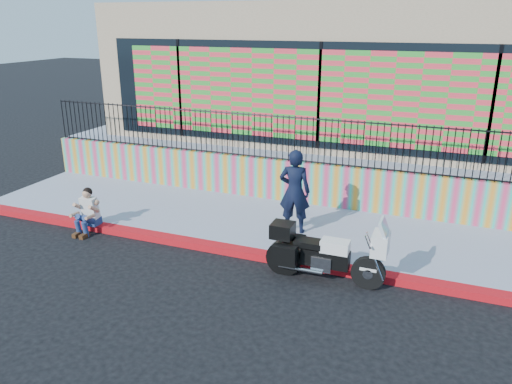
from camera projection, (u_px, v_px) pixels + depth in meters
The scene contains 10 objects.
ground at pixel (264, 259), 10.51m from camera, with size 90.00×90.00×0.00m, color black.
red_curb at pixel (264, 256), 10.48m from camera, with size 16.00×0.30×0.15m, color #AF0C15.
sidewalk at pixel (288, 227), 11.93m from camera, with size 16.00×3.00×0.15m, color #9AA0B9.
mural_wall at pixel (307, 183), 13.14m from camera, with size 16.00×0.20×1.10m, color #DE3A69.
metal_fence at pixel (309, 140), 12.76m from camera, with size 15.80×0.04×1.20m, color black, non-canonical shape.
elevated_platform at pixel (347, 143), 17.65m from camera, with size 16.00×10.00×1.25m, color #9AA0B9.
storefront_building at pixel (350, 68), 16.59m from camera, with size 14.00×8.06×4.00m.
police_motorcycle at pixel (323, 252), 9.48m from camera, with size 2.28×0.75×1.42m.
police_officer at pixel (295, 191), 11.22m from camera, with size 0.71×0.46×1.94m, color black.
seated_man at pixel (86, 215), 11.65m from camera, with size 0.54×0.71×1.06m.
Camera 1 is at (3.31, -8.87, 4.78)m, focal length 35.00 mm.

